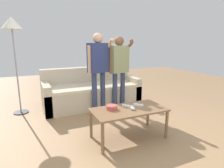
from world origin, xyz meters
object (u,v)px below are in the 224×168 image
(snack_bowl, at_px, (112,107))
(game_remote_nunchuk, at_px, (133,108))
(floor_lamp, at_px, (12,30))
(game_remote_wand_far, at_px, (138,105))
(couch, at_px, (91,92))
(player_right, at_px, (119,65))
(game_remote_wand_near, at_px, (128,106))
(coffee_table, at_px, (129,112))
(player_center, at_px, (98,64))

(snack_bowl, xyz_separation_m, game_remote_nunchuk, (0.26, -0.14, -0.01))
(floor_lamp, relative_size, game_remote_wand_far, 13.68)
(snack_bowl, height_order, game_remote_wand_far, snack_bowl)
(couch, xyz_separation_m, floor_lamp, (-1.45, 0.09, 1.32))
(snack_bowl, distance_m, game_remote_nunchuk, 0.30)
(player_right, height_order, game_remote_wand_near, player_right)
(game_remote_nunchuk, xyz_separation_m, floor_lamp, (-1.51, 1.82, 1.14))
(floor_lamp, bearing_deg, coffee_table, -50.04)
(coffee_table, relative_size, game_remote_nunchuk, 12.16)
(player_center, distance_m, player_right, 0.44)
(player_center, bearing_deg, snack_bowl, -100.59)
(coffee_table, bearing_deg, couch, 91.04)
(game_remote_nunchuk, height_order, player_right, player_right)
(coffee_table, bearing_deg, snack_bowl, 159.72)
(game_remote_wand_near, distance_m, game_remote_wand_far, 0.17)
(couch, bearing_deg, player_center, -89.86)
(couch, bearing_deg, floor_lamp, 176.41)
(floor_lamp, height_order, game_remote_wand_near, floor_lamp)
(snack_bowl, distance_m, game_remote_wand_near, 0.26)
(coffee_table, distance_m, game_remote_nunchuk, 0.10)
(floor_lamp, bearing_deg, game_remote_wand_far, -45.60)
(game_remote_wand_near, bearing_deg, coffee_table, -106.07)
(game_remote_wand_near, height_order, game_remote_wand_far, same)
(couch, height_order, player_right, player_right)
(couch, bearing_deg, game_remote_wand_far, -82.14)
(floor_lamp, height_order, game_remote_wand_far, floor_lamp)
(player_right, distance_m, game_remote_wand_far, 1.23)
(player_right, relative_size, game_remote_wand_far, 11.15)
(game_remote_wand_near, bearing_deg, couch, 91.94)
(floor_lamp, bearing_deg, game_remote_nunchuk, -50.36)
(player_right, bearing_deg, game_remote_nunchuk, -107.37)
(coffee_table, height_order, game_remote_wand_far, game_remote_wand_far)
(coffee_table, height_order, floor_lamp, floor_lamp)
(coffee_table, relative_size, game_remote_wand_near, 7.26)
(snack_bowl, xyz_separation_m, game_remote_wand_near, (0.26, -0.00, -0.01))
(player_center, distance_m, game_remote_wand_far, 1.26)
(couch, distance_m, game_remote_wand_far, 1.64)
(game_remote_nunchuk, bearing_deg, player_center, 92.64)
(couch, relative_size, floor_lamp, 1.12)
(coffee_table, distance_m, game_remote_wand_far, 0.21)
(snack_bowl, bearing_deg, couch, 82.68)
(player_right, bearing_deg, player_center, 178.01)
(game_remote_nunchuk, distance_m, game_remote_wand_near, 0.14)
(couch, height_order, game_remote_nunchuk, couch)
(player_center, height_order, game_remote_wand_far, player_center)
(player_right, bearing_deg, couch, 131.09)
(coffee_table, bearing_deg, floor_lamp, 129.96)
(game_remote_nunchuk, bearing_deg, floor_lamp, 129.64)
(floor_lamp, relative_size, player_right, 1.23)
(player_right, bearing_deg, floor_lamp, 162.48)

